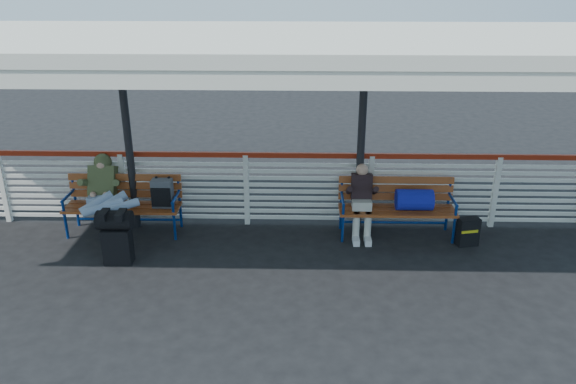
{
  "coord_description": "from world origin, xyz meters",
  "views": [
    {
      "loc": [
        0.89,
        -6.53,
        3.97
      ],
      "look_at": [
        0.7,
        1.0,
        0.93
      ],
      "focal_mm": 35.0,
      "sensor_mm": 36.0,
      "label": 1
    }
  ],
  "objects_px": {
    "bench_right": "(405,201)",
    "suitcase_side": "(468,232)",
    "luggage_stack": "(116,235)",
    "companion_person": "(362,200)",
    "traveler_man": "(106,199)",
    "bench_left": "(135,197)"
  },
  "relations": [
    {
      "from": "luggage_stack",
      "to": "companion_person",
      "type": "distance_m",
      "value": 3.69
    },
    {
      "from": "luggage_stack",
      "to": "bench_left",
      "type": "xyz_separation_m",
      "value": [
        -0.01,
        1.03,
        0.15
      ]
    },
    {
      "from": "traveler_man",
      "to": "companion_person",
      "type": "bearing_deg",
      "value": 4.46
    },
    {
      "from": "bench_right",
      "to": "suitcase_side",
      "type": "height_order",
      "value": "bench_right"
    },
    {
      "from": "traveler_man",
      "to": "suitcase_side",
      "type": "xyz_separation_m",
      "value": [
        5.5,
        0.01,
        -0.48
      ]
    },
    {
      "from": "luggage_stack",
      "to": "traveler_man",
      "type": "xyz_separation_m",
      "value": [
        -0.35,
        0.69,
        0.26
      ]
    },
    {
      "from": "bench_left",
      "to": "bench_right",
      "type": "relative_size",
      "value": 1.0
    },
    {
      "from": "bench_left",
      "to": "companion_person",
      "type": "xyz_separation_m",
      "value": [
        3.56,
        -0.04,
        0.01
      ]
    },
    {
      "from": "bench_left",
      "to": "traveler_man",
      "type": "relative_size",
      "value": 1.1
    },
    {
      "from": "traveler_man",
      "to": "bench_right",
      "type": "bearing_deg",
      "value": 3.94
    },
    {
      "from": "companion_person",
      "to": "bench_left",
      "type": "bearing_deg",
      "value": 179.31
    },
    {
      "from": "traveler_man",
      "to": "companion_person",
      "type": "xyz_separation_m",
      "value": [
        3.9,
        0.3,
        -0.1
      ]
    },
    {
      "from": "suitcase_side",
      "to": "luggage_stack",
      "type": "bearing_deg",
      "value": 174.95
    },
    {
      "from": "companion_person",
      "to": "suitcase_side",
      "type": "xyz_separation_m",
      "value": [
        1.6,
        -0.3,
        -0.37
      ]
    },
    {
      "from": "companion_person",
      "to": "suitcase_side",
      "type": "relative_size",
      "value": 2.59
    },
    {
      "from": "companion_person",
      "to": "traveler_man",
      "type": "bearing_deg",
      "value": -175.54
    },
    {
      "from": "bench_left",
      "to": "bench_right",
      "type": "height_order",
      "value": "same"
    },
    {
      "from": "luggage_stack",
      "to": "bench_left",
      "type": "relative_size",
      "value": 0.45
    },
    {
      "from": "bench_right",
      "to": "suitcase_side",
      "type": "bearing_deg",
      "value": -18.31
    },
    {
      "from": "bench_left",
      "to": "bench_right",
      "type": "distance_m",
      "value": 4.23
    },
    {
      "from": "luggage_stack",
      "to": "bench_left",
      "type": "height_order",
      "value": "bench_left"
    },
    {
      "from": "luggage_stack",
      "to": "traveler_man",
      "type": "distance_m",
      "value": 0.81
    }
  ]
}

